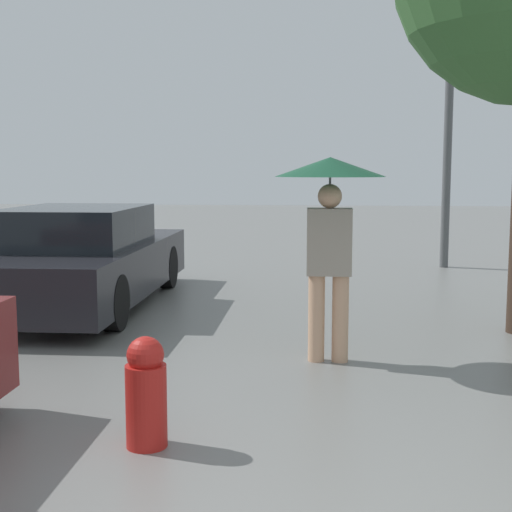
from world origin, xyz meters
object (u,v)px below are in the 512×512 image
at_px(fire_hydrant, 146,393).
at_px(parked_car_farthest, 82,260).
at_px(pedestrian, 330,204).
at_px(street_lamp, 449,104).

bearing_deg(fire_hydrant, parked_car_farthest, 113.02).
height_order(pedestrian, parked_car_farthest, pedestrian).
distance_m(street_lamp, fire_hydrant, 8.94).
relative_size(street_lamp, fire_hydrant, 7.34).
bearing_deg(street_lamp, fire_hydrant, -111.32).
bearing_deg(pedestrian, street_lamp, 71.44).
height_order(pedestrian, fire_hydrant, pedestrian).
height_order(parked_car_farthest, fire_hydrant, parked_car_farthest).
xyz_separation_m(parked_car_farthest, fire_hydrant, (1.80, -4.23, -0.23)).
xyz_separation_m(pedestrian, street_lamp, (2.03, 6.04, 1.34)).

